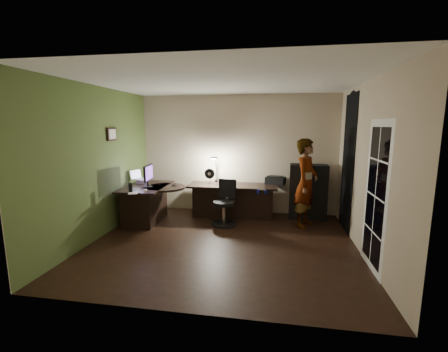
% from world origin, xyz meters
% --- Properties ---
extents(floor, '(4.50, 4.00, 0.01)m').
position_xyz_m(floor, '(0.00, 0.00, -0.01)').
color(floor, black).
rests_on(floor, ground).
extents(ceiling, '(4.50, 4.00, 0.01)m').
position_xyz_m(ceiling, '(0.00, 0.00, 2.71)').
color(ceiling, silver).
rests_on(ceiling, floor).
extents(wall_back, '(4.50, 0.01, 2.70)m').
position_xyz_m(wall_back, '(0.00, 2.00, 1.35)').
color(wall_back, tan).
rests_on(wall_back, floor).
extents(wall_front, '(4.50, 0.01, 2.70)m').
position_xyz_m(wall_front, '(0.00, -2.00, 1.35)').
color(wall_front, tan).
rests_on(wall_front, floor).
extents(wall_left, '(0.01, 4.00, 2.70)m').
position_xyz_m(wall_left, '(-2.25, 0.00, 1.35)').
color(wall_left, tan).
rests_on(wall_left, floor).
extents(wall_right, '(0.01, 4.00, 2.70)m').
position_xyz_m(wall_right, '(2.25, 0.00, 1.35)').
color(wall_right, tan).
rests_on(wall_right, floor).
extents(green_wall_overlay, '(0.00, 4.00, 2.70)m').
position_xyz_m(green_wall_overlay, '(-2.24, 0.00, 1.35)').
color(green_wall_overlay, '#475D28').
rests_on(green_wall_overlay, floor).
extents(arched_doorway, '(0.01, 0.90, 2.60)m').
position_xyz_m(arched_doorway, '(2.24, 1.15, 1.30)').
color(arched_doorway, black).
rests_on(arched_doorway, floor).
extents(french_door, '(0.02, 0.92, 2.10)m').
position_xyz_m(french_door, '(2.24, -0.55, 1.05)').
color(french_door, white).
rests_on(french_door, floor).
extents(framed_picture, '(0.04, 0.30, 0.25)m').
position_xyz_m(framed_picture, '(-2.22, 0.45, 1.85)').
color(framed_picture, black).
rests_on(framed_picture, wall_left).
extents(desk_left, '(0.87, 1.37, 0.77)m').
position_xyz_m(desk_left, '(-1.77, 0.91, 0.38)').
color(desk_left, black).
rests_on(desk_left, floor).
extents(desk_right, '(1.95, 0.71, 0.73)m').
position_xyz_m(desk_right, '(-0.04, 1.52, 0.36)').
color(desk_right, black).
rests_on(desk_right, floor).
extents(cabinet, '(0.81, 0.43, 1.19)m').
position_xyz_m(cabinet, '(1.59, 1.71, 0.59)').
color(cabinet, black).
rests_on(cabinet, floor).
extents(laptop_stand, '(0.27, 0.24, 0.09)m').
position_xyz_m(laptop_stand, '(-1.95, 1.09, 0.83)').
color(laptop_stand, silver).
rests_on(laptop_stand, desk_left).
extents(laptop, '(0.38, 0.37, 0.20)m').
position_xyz_m(laptop, '(-1.95, 1.09, 0.97)').
color(laptop, silver).
rests_on(laptop, laptop_stand).
extents(monitor, '(0.15, 0.51, 0.33)m').
position_xyz_m(monitor, '(-1.67, 0.75, 0.94)').
color(monitor, black).
rests_on(monitor, desk_left).
extents(mouse, '(0.08, 0.10, 0.04)m').
position_xyz_m(mouse, '(-1.57, 0.40, 0.80)').
color(mouse, silver).
rests_on(mouse, desk_left).
extents(phone, '(0.08, 0.13, 0.01)m').
position_xyz_m(phone, '(-1.21, 1.06, 0.78)').
color(phone, black).
rests_on(phone, desk_left).
extents(pen, '(0.05, 0.12, 0.01)m').
position_xyz_m(pen, '(-1.51, 0.98, 0.78)').
color(pen, black).
rests_on(pen, desk_left).
extents(speaker, '(0.08, 0.08, 0.18)m').
position_xyz_m(speaker, '(-1.78, 0.23, 0.87)').
color(speaker, black).
rests_on(speaker, desk_left).
extents(notepad, '(0.23, 0.27, 0.01)m').
position_xyz_m(notepad, '(-1.71, 0.19, 0.78)').
color(notepad, silver).
rests_on(notepad, desk_left).
extents(desk_fan, '(0.23, 0.14, 0.35)m').
position_xyz_m(desk_fan, '(-0.56, 1.59, 0.89)').
color(desk_fan, black).
rests_on(desk_fan, desk_right).
extents(headphones, '(0.20, 0.14, 0.09)m').
position_xyz_m(headphones, '(0.63, 0.82, 0.76)').
color(headphones, '#0D148F').
rests_on(headphones, desk_right).
extents(printer, '(0.47, 0.40, 0.18)m').
position_xyz_m(printer, '(0.89, 1.80, 0.81)').
color(printer, black).
rests_on(printer, desk_right).
extents(desk_lamp, '(0.24, 0.33, 0.65)m').
position_xyz_m(desk_lamp, '(-0.46, 1.83, 1.04)').
color(desk_lamp, black).
rests_on(desk_lamp, desk_right).
extents(office_chair, '(0.61, 0.61, 0.92)m').
position_xyz_m(office_chair, '(-0.14, 0.96, 0.46)').
color(office_chair, black).
rests_on(office_chair, floor).
extents(person, '(0.64, 0.75, 1.76)m').
position_xyz_m(person, '(1.48, 1.17, 0.88)').
color(person, '#D8A88C').
rests_on(person, floor).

